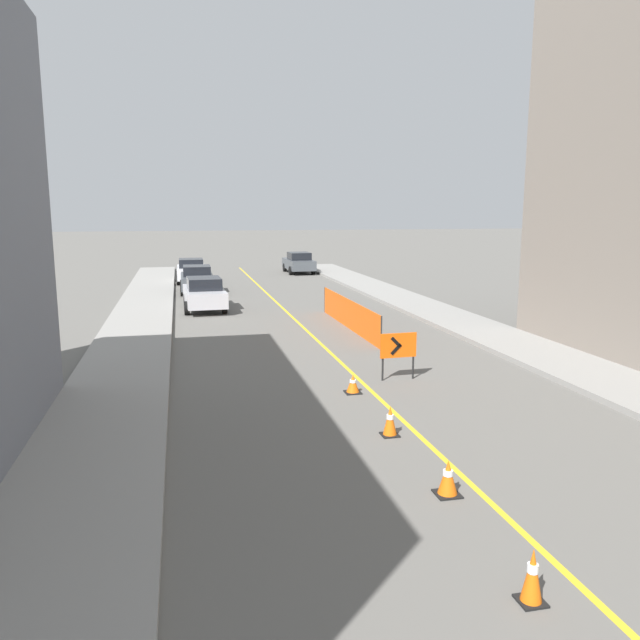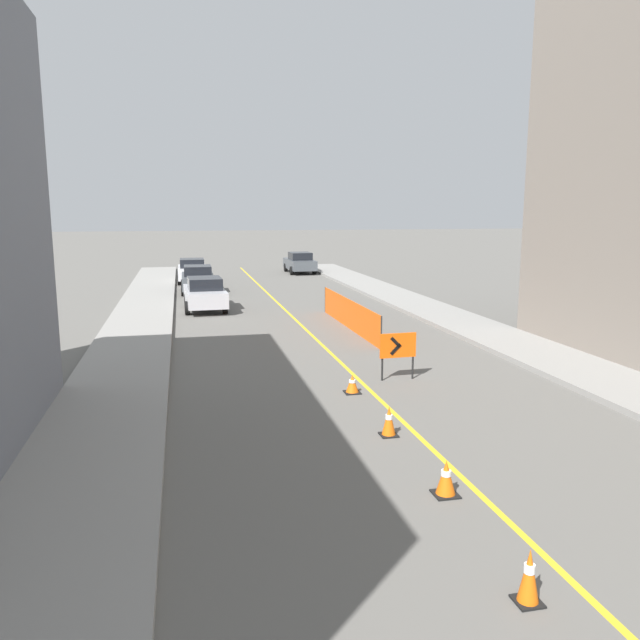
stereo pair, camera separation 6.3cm
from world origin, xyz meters
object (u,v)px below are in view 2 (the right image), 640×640
at_px(traffic_cone_fourth, 446,478).
at_px(parked_car_opposite_side, 300,263).
at_px(parked_car_curb_near, 205,294).
at_px(parked_car_curb_mid, 198,279).
at_px(traffic_cone_third, 529,576).
at_px(traffic_cone_fifth, 389,421).
at_px(parked_car_curb_far, 192,271).
at_px(arrow_barricade_primary, 398,347).
at_px(traffic_cone_farthest, 352,384).

height_order(traffic_cone_fourth, parked_car_opposite_side, parked_car_opposite_side).
relative_size(parked_car_curb_near, parked_car_opposite_side, 1.01).
bearing_deg(parked_car_curb_mid, traffic_cone_third, -83.72).
height_order(traffic_cone_fifth, parked_car_curb_far, parked_car_curb_far).
height_order(traffic_cone_fourth, traffic_cone_fifth, traffic_cone_fifth).
distance_m(arrow_barricade_primary, parked_car_curb_mid, 21.00).
relative_size(traffic_cone_fourth, parked_car_opposite_side, 0.14).
xyz_separation_m(traffic_cone_farthest, parked_car_curb_far, (-3.60, 26.72, 0.56)).
xyz_separation_m(traffic_cone_fourth, parked_car_curb_far, (-3.55, 32.82, 0.50)).
relative_size(arrow_barricade_primary, parked_car_curb_mid, 0.31).
relative_size(arrow_barricade_primary, parked_car_opposite_side, 0.31).
height_order(traffic_cone_fourth, parked_car_curb_mid, parked_car_curb_mid).
relative_size(arrow_barricade_primary, parked_car_curb_near, 0.31).
relative_size(traffic_cone_fifth, parked_car_curb_far, 0.15).
distance_m(traffic_cone_fifth, parked_car_curb_near, 18.33).
xyz_separation_m(traffic_cone_third, parked_car_curb_mid, (-3.11, 30.44, 0.44)).
bearing_deg(parked_car_curb_mid, arrow_barricade_primary, -75.84).
relative_size(traffic_cone_fifth, parked_car_curb_near, 0.15).
distance_m(traffic_cone_fourth, arrow_barricade_primary, 7.30).
bearing_deg(traffic_cone_fifth, parked_car_curb_near, 99.90).
distance_m(parked_car_curb_near, parked_car_opposite_side, 18.27).
height_order(traffic_cone_third, traffic_cone_fourth, traffic_cone_third).
height_order(arrow_barricade_primary, parked_car_curb_far, parked_car_curb_far).
bearing_deg(traffic_cone_farthest, traffic_cone_third, -91.71).
bearing_deg(traffic_cone_farthest, parked_car_opposite_side, 81.80).
distance_m(traffic_cone_third, arrow_barricade_primary, 10.23).
bearing_deg(parked_car_curb_mid, traffic_cone_farthest, -80.57).
relative_size(traffic_cone_farthest, parked_car_curb_near, 0.11).
height_order(traffic_cone_fourth, parked_car_curb_near, parked_car_curb_near).
distance_m(arrow_barricade_primary, parked_car_opposite_side, 30.54).
distance_m(traffic_cone_fourth, parked_car_curb_mid, 27.69).
bearing_deg(traffic_cone_fifth, arrow_barricade_primary, 68.20).
xyz_separation_m(traffic_cone_fourth, traffic_cone_farthest, (0.05, 6.10, -0.06)).
relative_size(arrow_barricade_primary, parked_car_curb_far, 0.31).
relative_size(traffic_cone_third, traffic_cone_fifth, 1.10).
bearing_deg(parked_car_curb_far, traffic_cone_fifth, -82.92).
distance_m(traffic_cone_farthest, arrow_barricade_primary, 2.00).
height_order(parked_car_curb_far, parked_car_opposite_side, same).
bearing_deg(traffic_cone_fifth, traffic_cone_third, -91.87).
distance_m(traffic_cone_third, traffic_cone_farthest, 9.06).
xyz_separation_m(arrow_barricade_primary, parked_car_curb_near, (-4.83, 13.86, -0.14)).
xyz_separation_m(traffic_cone_third, arrow_barricade_primary, (1.87, 10.04, 0.59)).
bearing_deg(parked_car_opposite_side, traffic_cone_fourth, -98.12).
height_order(parked_car_curb_mid, parked_car_curb_far, same).
xyz_separation_m(traffic_cone_farthest, arrow_barricade_primary, (1.60, 0.98, 0.70)).
bearing_deg(parked_car_opposite_side, traffic_cone_farthest, -99.36).
bearing_deg(parked_car_curb_near, traffic_cone_fifth, -82.55).
bearing_deg(arrow_barricade_primary, parked_car_curb_far, 99.11).
bearing_deg(parked_car_curb_far, arrow_barricade_primary, -78.21).
bearing_deg(traffic_cone_farthest, parked_car_curb_mid, 98.99).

